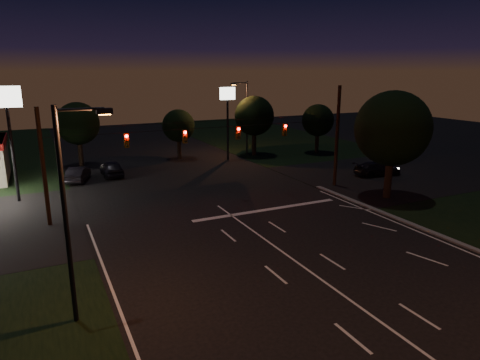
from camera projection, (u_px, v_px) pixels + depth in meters
ground at (328, 284)px, 21.09m from camera, size 140.00×140.00×0.00m
cross_street_right at (392, 174)px, 43.44m from camera, size 20.00×16.00×0.02m
center_line at (427, 355)px, 15.85m from camera, size 0.14×40.00×0.01m
stop_bar at (267, 210)px, 32.39m from camera, size 12.00×0.50×0.01m
utility_pole_right at (334, 185)px, 39.22m from camera, size 0.30×0.30×9.00m
utility_pole_left at (50, 225)px, 29.16m from camera, size 0.28×0.28×8.00m
signal_span at (212, 134)px, 32.79m from camera, size 24.00×0.40×1.56m
pole_sign_left_near at (8, 114)px, 32.70m from camera, size 2.20×0.30×9.10m
pole_sign_right at (228, 106)px, 49.09m from camera, size 1.80×0.30×8.40m
street_light_left at (71, 201)px, 16.82m from camera, size 2.20×0.35×9.00m
street_light_right_far at (245, 112)px, 52.44m from camera, size 2.20×0.35×9.00m
tree_right_near at (391, 129)px, 34.22m from camera, size 6.00×6.00×8.76m
tree_far_b at (78, 124)px, 46.40m from camera, size 4.60×4.60×6.98m
tree_far_c at (178, 126)px, 50.29m from camera, size 3.80×3.80×5.86m
tree_far_d at (254, 116)px, 52.12m from camera, size 4.80×4.80×7.30m
tree_far_e at (317, 121)px, 53.88m from camera, size 4.00×4.00×6.18m
car_oncoming_a at (112, 168)px, 42.65m from camera, size 1.86×4.59×1.56m
car_oncoming_b at (78, 174)px, 40.57m from camera, size 2.78×4.55×1.41m
car_cross at (377, 169)px, 42.77m from camera, size 5.04×2.63×1.39m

